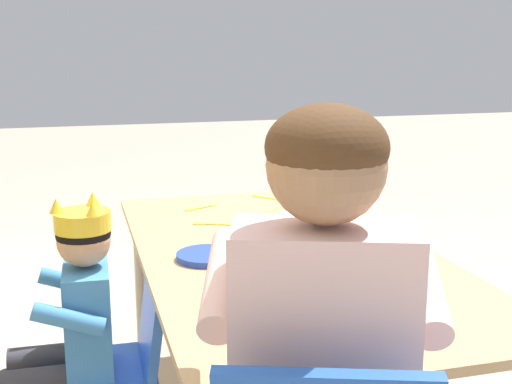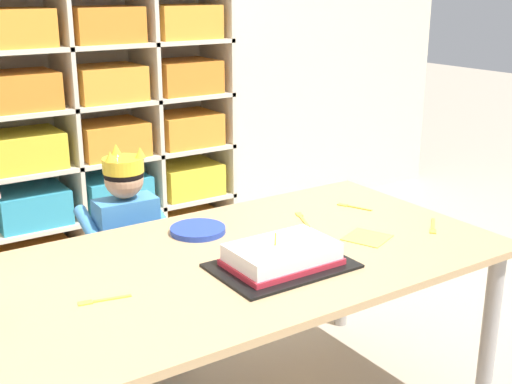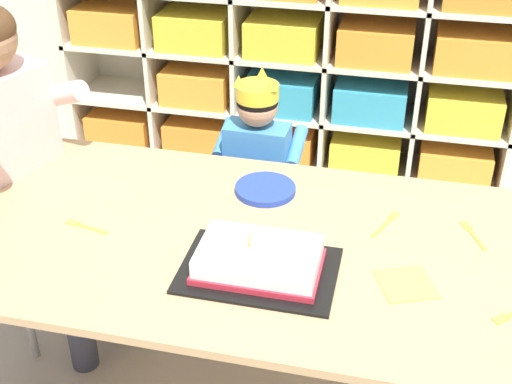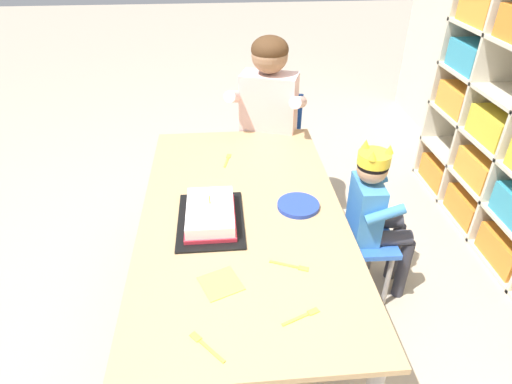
% 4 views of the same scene
% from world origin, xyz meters
% --- Properties ---
extents(activity_table, '(1.52, 0.82, 0.59)m').
position_xyz_m(activity_table, '(0.00, 0.00, 0.53)').
color(activity_table, tan).
rests_on(activity_table, ground).
extents(classroom_chair_blue, '(0.33, 0.34, 0.56)m').
position_xyz_m(classroom_chair_blue, '(-0.12, 0.50, 0.34)').
color(classroom_chair_blue, blue).
rests_on(classroom_chair_blue, ground).
extents(child_with_crown, '(0.30, 0.31, 0.81)m').
position_xyz_m(child_with_crown, '(-0.11, 0.60, 0.50)').
color(child_with_crown, '#3D7FBC').
rests_on(child_with_crown, ground).
extents(adult_helper_seated, '(0.48, 0.46, 1.09)m').
position_xyz_m(adult_helper_seated, '(-0.74, 0.17, 0.68)').
color(adult_helper_seated, beige).
rests_on(adult_helper_seated, ground).
extents(birthday_cake_on_tray, '(0.37, 0.26, 0.11)m').
position_xyz_m(birthday_cake_on_tray, '(0.05, -0.13, 0.62)').
color(birthday_cake_on_tray, black).
rests_on(birthday_cake_on_tray, activity_table).
extents(paper_plate_stack, '(0.17, 0.17, 0.02)m').
position_xyz_m(paper_plate_stack, '(-0.01, 0.23, 0.60)').
color(paper_plate_stack, '#233DA3').
rests_on(paper_plate_stack, activity_table).
extents(paper_napkin_square, '(0.16, 0.16, 0.00)m').
position_xyz_m(paper_napkin_square, '(0.40, -0.10, 0.59)').
color(paper_napkin_square, '#F4DB4C').
rests_on(paper_napkin_square, activity_table).
extents(fork_by_napkin, '(0.11, 0.10, 0.00)m').
position_xyz_m(fork_by_napkin, '(0.64, -0.14, 0.59)').
color(fork_by_napkin, yellow).
rests_on(fork_by_napkin, activity_table).
extents(fork_beside_plate_stack, '(0.13, 0.04, 0.00)m').
position_xyz_m(fork_beside_plate_stack, '(-0.44, -0.05, 0.59)').
color(fork_beside_plate_stack, yellow).
rests_on(fork_beside_plate_stack, activity_table).
extents(fork_at_table_front_edge, '(0.06, 0.12, 0.00)m').
position_xyz_m(fork_at_table_front_edge, '(0.55, 0.15, 0.59)').
color(fork_at_table_front_edge, yellow).
rests_on(fork_at_table_front_edge, activity_table).
extents(fork_near_child_seat, '(0.07, 0.13, 0.00)m').
position_xyz_m(fork_near_child_seat, '(0.33, 0.15, 0.59)').
color(fork_near_child_seat, yellow).
rests_on(fork_near_child_seat, activity_table).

